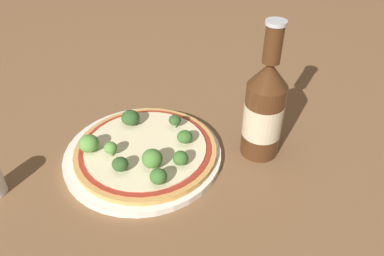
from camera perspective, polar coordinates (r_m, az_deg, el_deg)
The scene contains 13 objects.
ground_plane at distance 0.70m, azimuth -6.02°, elevation -4.54°, with size 3.00×3.00×0.00m, color brown.
plate at distance 0.70m, azimuth -7.44°, elevation -3.99°, with size 0.29×0.29×0.01m.
pizza at distance 0.69m, azimuth -6.99°, elevation -3.10°, with size 0.26×0.26×0.01m.
broccoli_floret_0 at distance 0.63m, azimuth -10.89°, elevation -5.44°, with size 0.03×0.03×0.03m.
broccoli_floret_1 at distance 0.73m, azimuth -9.36°, elevation 1.55°, with size 0.04×0.04×0.03m.
broccoli_floret_2 at distance 0.60m, azimuth -5.13°, elevation -7.37°, with size 0.03×0.03×0.03m.
broccoli_floret_3 at distance 0.63m, azimuth -6.09°, elevation -4.67°, with size 0.03×0.03×0.04m.
broccoli_floret_4 at distance 0.67m, azimuth -12.30°, elevation -2.99°, with size 0.02×0.02×0.03m.
broccoli_floret_5 at distance 0.68m, azimuth -1.12°, elevation -1.36°, with size 0.03×0.03×0.03m.
broccoli_floret_6 at distance 0.63m, azimuth -1.76°, elevation -4.62°, with size 0.03×0.03×0.03m.
broccoli_floret_7 at distance 0.69m, azimuth -15.45°, elevation -2.28°, with size 0.04×0.04×0.03m.
broccoli_floret_8 at distance 0.72m, azimuth -2.62°, elevation 1.19°, with size 0.02×0.02×0.03m.
beer_bottle at distance 0.67m, azimuth 10.93°, elevation 2.79°, with size 0.07×0.07×0.25m.
Camera 1 is at (0.15, -0.50, 0.46)m, focal length 35.00 mm.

